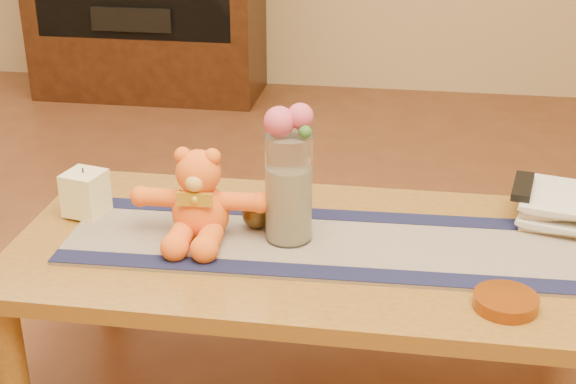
% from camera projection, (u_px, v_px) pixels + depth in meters
% --- Properties ---
extents(coffee_table_top, '(1.40, 0.70, 0.04)m').
position_uv_depth(coffee_table_top, '(309.00, 251.00, 1.92)').
color(coffee_table_top, brown).
rests_on(coffee_table_top, floor).
extents(table_leg_fl, '(0.07, 0.07, 0.41)m').
position_uv_depth(table_leg_fl, '(13.00, 377.00, 1.84)').
color(table_leg_fl, brown).
rests_on(table_leg_fl, floor).
extents(table_leg_bl, '(0.07, 0.07, 0.41)m').
position_uv_depth(table_leg_bl, '(105.00, 255.00, 2.36)').
color(table_leg_bl, brown).
rests_on(table_leg_bl, floor).
extents(table_leg_br, '(0.07, 0.07, 0.41)m').
position_uv_depth(table_leg_br, '(556.00, 291.00, 2.18)').
color(table_leg_br, brown).
rests_on(table_leg_br, floor).
extents(persian_runner, '(1.21, 0.39, 0.01)m').
position_uv_depth(persian_runner, '(320.00, 243.00, 1.90)').
color(persian_runner, '#211C4E').
rests_on(persian_runner, coffee_table_top).
extents(runner_border_near, '(1.20, 0.10, 0.00)m').
position_uv_depth(runner_border_near, '(315.00, 272.00, 1.77)').
color(runner_border_near, '#14163C').
rests_on(runner_border_near, persian_runner).
extents(runner_border_far, '(1.20, 0.10, 0.00)m').
position_uv_depth(runner_border_far, '(325.00, 214.00, 2.03)').
color(runner_border_far, '#14163C').
rests_on(runner_border_far, persian_runner).
extents(teddy_bear, '(0.32, 0.27, 0.21)m').
position_uv_depth(teddy_bear, '(200.00, 195.00, 1.89)').
color(teddy_bear, orange).
rests_on(teddy_bear, persian_runner).
extents(pillar_candle, '(0.11, 0.11, 0.11)m').
position_uv_depth(pillar_candle, '(85.00, 193.00, 2.02)').
color(pillar_candle, '#FFF5BB').
rests_on(pillar_candle, persian_runner).
extents(candle_wick, '(0.00, 0.00, 0.01)m').
position_uv_depth(candle_wick, '(83.00, 170.00, 2.00)').
color(candle_wick, black).
rests_on(candle_wick, pillar_candle).
extents(glass_vase, '(0.11, 0.11, 0.26)m').
position_uv_depth(glass_vase, '(289.00, 188.00, 1.87)').
color(glass_vase, silver).
rests_on(glass_vase, persian_runner).
extents(potpourri_fill, '(0.09, 0.09, 0.18)m').
position_uv_depth(potpourri_fill, '(289.00, 203.00, 1.88)').
color(potpourri_fill, beige).
rests_on(potpourri_fill, glass_vase).
extents(rose_left, '(0.07, 0.07, 0.07)m').
position_uv_depth(rose_left, '(279.00, 122.00, 1.79)').
color(rose_left, '#D0496D').
rests_on(rose_left, glass_vase).
extents(rose_right, '(0.06, 0.06, 0.06)m').
position_uv_depth(rose_right, '(300.00, 116.00, 1.79)').
color(rose_right, '#D0496D').
rests_on(rose_right, glass_vase).
extents(blue_flower_back, '(0.04, 0.04, 0.04)m').
position_uv_depth(blue_flower_back, '(296.00, 119.00, 1.83)').
color(blue_flower_back, '#5473B7').
rests_on(blue_flower_back, glass_vase).
extents(blue_flower_side, '(0.04, 0.04, 0.04)m').
position_uv_depth(blue_flower_side, '(277.00, 123.00, 1.83)').
color(blue_flower_side, '#5473B7').
rests_on(blue_flower_side, glass_vase).
extents(leaf_sprig, '(0.03, 0.03, 0.03)m').
position_uv_depth(leaf_sprig, '(305.00, 132.00, 1.78)').
color(leaf_sprig, '#33662D').
rests_on(leaf_sprig, glass_vase).
extents(bronze_ball, '(0.08, 0.08, 0.07)m').
position_uv_depth(bronze_ball, '(257.00, 214.00, 1.96)').
color(bronze_ball, '#443316').
rests_on(bronze_ball, persian_runner).
extents(book_bottom, '(0.19, 0.24, 0.02)m').
position_uv_depth(book_bottom, '(520.00, 212.00, 2.04)').
color(book_bottom, beige).
rests_on(book_bottom, coffee_table_top).
extents(book_lower, '(0.22, 0.26, 0.02)m').
position_uv_depth(book_lower, '(522.00, 206.00, 2.03)').
color(book_lower, beige).
rests_on(book_lower, book_bottom).
extents(book_upper, '(0.18, 0.24, 0.02)m').
position_uv_depth(book_upper, '(519.00, 197.00, 2.03)').
color(book_upper, beige).
rests_on(book_upper, book_lower).
extents(book_top, '(0.21, 0.26, 0.02)m').
position_uv_depth(book_top, '(524.00, 192.00, 2.02)').
color(book_top, beige).
rests_on(book_top, book_upper).
extents(tv_remote, '(0.07, 0.17, 0.02)m').
position_uv_depth(tv_remote, '(523.00, 186.00, 2.00)').
color(tv_remote, black).
rests_on(tv_remote, book_top).
extents(amber_dish, '(0.17, 0.17, 0.03)m').
position_uv_depth(amber_dish, '(506.00, 302.00, 1.65)').
color(amber_dish, '#BF5914').
rests_on(amber_dish, coffee_table_top).
extents(stereo_lower, '(0.42, 0.28, 0.12)m').
position_uv_depth(stereo_lower, '(139.00, 14.00, 4.19)').
color(stereo_lower, black).
rests_on(stereo_lower, media_cabinet).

